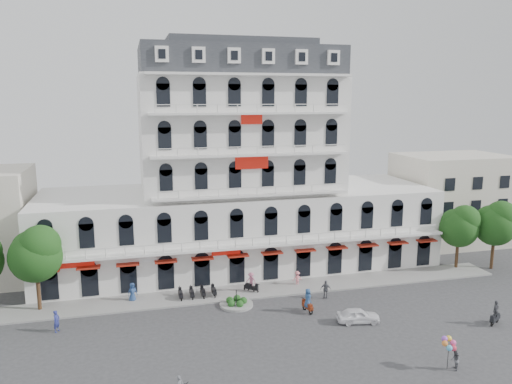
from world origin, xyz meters
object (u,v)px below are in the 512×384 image
(rider_northeast, at_px, (496,313))
(rider_center, at_px, (251,282))
(rider_east, at_px, (308,300))
(balloon_vendor, at_px, (452,353))
(parked_car, at_px, (358,316))

(rider_northeast, distance_m, rider_center, 22.64)
(rider_east, xyz_separation_m, balloon_vendor, (6.77, -11.97, 0.14))
(parked_car, height_order, rider_northeast, rider_northeast)
(parked_car, distance_m, balloon_vendor, 9.40)
(balloon_vendor, bearing_deg, rider_east, 119.48)
(rider_center, bearing_deg, parked_car, -8.56)
(rider_center, bearing_deg, rider_northeast, 8.57)
(balloon_vendor, bearing_deg, rider_center, 121.00)
(rider_east, distance_m, rider_center, 7.06)
(parked_car, height_order, rider_east, rider_east)
(parked_car, height_order, balloon_vendor, balloon_vendor)
(parked_car, height_order, rider_center, rider_center)
(parked_car, xyz_separation_m, rider_northeast, (11.46, -3.33, 0.46))
(rider_northeast, relative_size, rider_center, 1.03)
(rider_east, bearing_deg, rider_center, 21.85)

